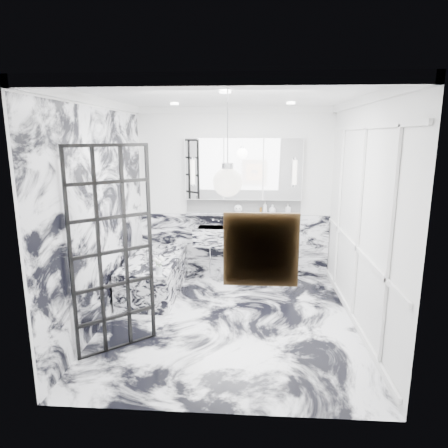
# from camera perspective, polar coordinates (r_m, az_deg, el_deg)

# --- Properties ---
(floor) EXTENTS (3.60, 3.60, 0.00)m
(floor) POSITION_cam_1_polar(r_m,az_deg,el_deg) (5.35, 0.57, -13.53)
(floor) COLOR white
(floor) RESTS_ON ground
(ceiling) EXTENTS (3.60, 3.60, 0.00)m
(ceiling) POSITION_cam_1_polar(r_m,az_deg,el_deg) (4.83, 0.65, 17.85)
(ceiling) COLOR white
(ceiling) RESTS_ON wall_back
(wall_back) EXTENTS (3.60, 0.00, 3.60)m
(wall_back) POSITION_cam_1_polar(r_m,az_deg,el_deg) (6.68, 1.49, 4.33)
(wall_back) COLOR white
(wall_back) RESTS_ON floor
(wall_front) EXTENTS (3.60, 0.00, 3.60)m
(wall_front) POSITION_cam_1_polar(r_m,az_deg,el_deg) (3.16, -1.25, -5.00)
(wall_front) COLOR white
(wall_front) RESTS_ON floor
(wall_left) EXTENTS (0.00, 3.60, 3.60)m
(wall_left) POSITION_cam_1_polar(r_m,az_deg,el_deg) (5.24, -17.15, 1.50)
(wall_left) COLOR white
(wall_left) RESTS_ON floor
(wall_right) EXTENTS (0.00, 3.60, 3.60)m
(wall_right) POSITION_cam_1_polar(r_m,az_deg,el_deg) (5.07, 18.97, 1.03)
(wall_right) COLOR white
(wall_right) RESTS_ON floor
(marble_clad_back) EXTENTS (3.18, 0.05, 1.05)m
(marble_clad_back) POSITION_cam_1_polar(r_m,az_deg,el_deg) (6.83, 1.44, -2.99)
(marble_clad_back) COLOR white
(marble_clad_back) RESTS_ON floor
(marble_clad_left) EXTENTS (0.02, 3.56, 2.68)m
(marble_clad_left) POSITION_cam_1_polar(r_m,az_deg,el_deg) (5.25, -16.95, 0.86)
(marble_clad_left) COLOR white
(marble_clad_left) RESTS_ON floor
(panel_molding) EXTENTS (0.03, 3.40, 2.30)m
(panel_molding) POSITION_cam_1_polar(r_m,az_deg,el_deg) (5.09, 18.67, -0.07)
(panel_molding) COLOR white
(panel_molding) RESTS_ON floor
(soap_bottle_a) EXTENTS (0.08, 0.08, 0.20)m
(soap_bottle_a) POSITION_cam_1_polar(r_m,az_deg,el_deg) (6.62, 5.88, 2.34)
(soap_bottle_a) COLOR #8C5919
(soap_bottle_a) RESTS_ON ledge
(soap_bottle_b) EXTENTS (0.09, 0.09, 0.17)m
(soap_bottle_b) POSITION_cam_1_polar(r_m,az_deg,el_deg) (6.65, 9.10, 2.16)
(soap_bottle_b) COLOR #4C4C51
(soap_bottle_b) RESTS_ON ledge
(soap_bottle_c) EXTENTS (0.13, 0.13, 0.15)m
(soap_bottle_c) POSITION_cam_1_polar(r_m,az_deg,el_deg) (6.63, 6.92, 2.14)
(soap_bottle_c) COLOR silver
(soap_bottle_c) RESTS_ON ledge
(face_pot) EXTENTS (0.14, 0.14, 0.14)m
(face_pot) POSITION_cam_1_polar(r_m,az_deg,el_deg) (6.62, 2.03, 2.20)
(face_pot) COLOR white
(face_pot) RESTS_ON ledge
(amber_bottle) EXTENTS (0.04, 0.04, 0.10)m
(amber_bottle) POSITION_cam_1_polar(r_m,az_deg,el_deg) (6.63, 5.27, 1.94)
(amber_bottle) COLOR #8C5919
(amber_bottle) RESTS_ON ledge
(flower_vase) EXTENTS (0.08, 0.08, 0.12)m
(flower_vase) POSITION_cam_1_polar(r_m,az_deg,el_deg) (5.37, -9.26, -6.57)
(flower_vase) COLOR silver
(flower_vase) RESTS_ON bathtub
(crittall_door) EXTENTS (0.70, 0.59, 2.26)m
(crittall_door) POSITION_cam_1_polar(r_m,az_deg,el_deg) (4.46, -15.61, -3.85)
(crittall_door) COLOR black
(crittall_door) RESTS_ON floor
(artwork) EXTENTS (0.49, 0.05, 0.49)m
(artwork) POSITION_cam_1_polar(r_m,az_deg,el_deg) (3.17, 5.29, -3.66)
(artwork) COLOR #C66614
(artwork) RESTS_ON wall_front
(pendant_light) EXTENTS (0.26, 0.26, 0.26)m
(pendant_light) POSITION_cam_1_polar(r_m,az_deg,el_deg) (3.57, 0.51, 5.98)
(pendant_light) COLOR white
(pendant_light) RESTS_ON ceiling
(trough_sink) EXTENTS (1.60, 0.45, 0.30)m
(trough_sink) POSITION_cam_1_polar(r_m,az_deg,el_deg) (6.56, 2.67, -1.79)
(trough_sink) COLOR silver
(trough_sink) RESTS_ON wall_back
(ledge) EXTENTS (1.90, 0.14, 0.04)m
(ledge) POSITION_cam_1_polar(r_m,az_deg,el_deg) (6.65, 2.73, 1.40)
(ledge) COLOR silver
(ledge) RESTS_ON wall_back
(subway_tile) EXTENTS (1.90, 0.03, 0.23)m
(subway_tile) POSITION_cam_1_polar(r_m,az_deg,el_deg) (6.68, 2.76, 2.64)
(subway_tile) COLOR white
(subway_tile) RESTS_ON wall_back
(mirror_cabinet) EXTENTS (1.90, 0.16, 1.00)m
(mirror_cabinet) POSITION_cam_1_polar(r_m,az_deg,el_deg) (6.55, 2.80, 7.86)
(mirror_cabinet) COLOR white
(mirror_cabinet) RESTS_ON wall_back
(sconce_left) EXTENTS (0.07, 0.07, 0.40)m
(sconce_left) POSITION_cam_1_polar(r_m,az_deg,el_deg) (6.53, -4.50, 7.46)
(sconce_left) COLOR white
(sconce_left) RESTS_ON mirror_cabinet
(sconce_right) EXTENTS (0.07, 0.07, 0.40)m
(sconce_right) POSITION_cam_1_polar(r_m,az_deg,el_deg) (6.50, 10.09, 7.29)
(sconce_right) COLOR white
(sconce_right) RESTS_ON mirror_cabinet
(bathtub) EXTENTS (0.75, 1.65, 0.55)m
(bathtub) POSITION_cam_1_polar(r_m,az_deg,el_deg) (6.23, -9.87, -7.13)
(bathtub) COLOR silver
(bathtub) RESTS_ON floor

